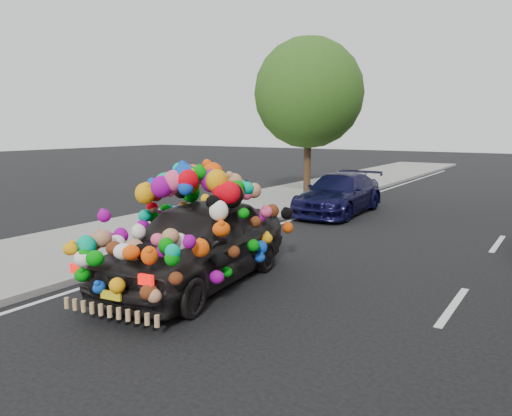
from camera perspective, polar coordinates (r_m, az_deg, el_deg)
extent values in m
plane|color=black|center=(9.76, 0.25, -7.19)|extent=(100.00, 100.00, 0.00)
cube|color=gray|center=(12.52, -16.62, -3.60)|extent=(4.00, 60.00, 0.12)
cube|color=gray|center=(11.14, -10.03, -4.90)|extent=(0.15, 60.00, 0.13)
cylinder|color=#332114|center=(19.55, 5.88, 5.12)|extent=(0.28, 0.28, 2.73)
sphere|color=#204813|center=(19.54, 6.01, 12.94)|extent=(4.20, 4.20, 4.20)
imported|color=black|center=(8.86, -6.75, -3.96)|extent=(2.31, 4.57, 1.49)
cube|color=red|center=(7.54, -19.74, -6.55)|extent=(0.23, 0.09, 0.14)
cube|color=red|center=(6.77, -12.47, -8.01)|extent=(0.23, 0.09, 0.14)
cube|color=yellow|center=(7.22, -16.25, -9.56)|extent=(0.34, 0.08, 0.12)
imported|color=black|center=(16.23, 9.46, 1.62)|extent=(1.94, 4.45, 1.27)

